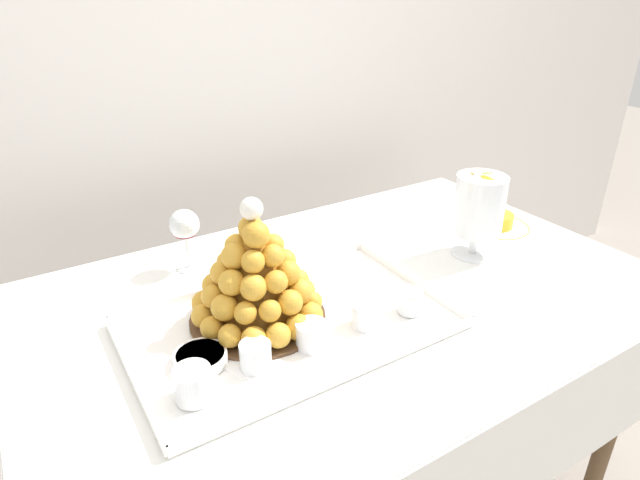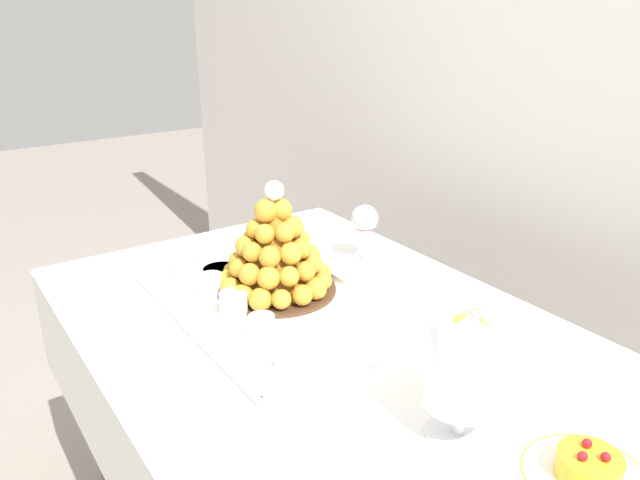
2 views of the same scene
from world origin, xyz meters
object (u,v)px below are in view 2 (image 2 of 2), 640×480
(dessert_cup_centre, at_px, (234,304))
(fruit_tart_plate, at_px, (588,472))
(dessert_cup_left, at_px, (183,268))
(dessert_cup_mid_left, at_px, (211,286))
(serving_tray, at_px, (269,305))
(creme_brulee_ramekin, at_px, (221,272))
(croquembouche, at_px, (275,252))
(dessert_cup_mid_right, at_px, (262,328))
(dessert_cup_right, at_px, (287,354))
(macaron_goblet, at_px, (465,363))
(wine_glass, at_px, (365,221))

(dessert_cup_centre, height_order, fruit_tart_plate, dessert_cup_centre)
(dessert_cup_left, height_order, dessert_cup_mid_left, dessert_cup_left)
(serving_tray, relative_size, dessert_cup_centre, 10.52)
(creme_brulee_ramekin, bearing_deg, dessert_cup_centre, -18.21)
(croquembouche, xyz_separation_m, dessert_cup_left, (-0.19, -0.15, -0.07))
(dessert_cup_mid_right, distance_m, dessert_cup_right, 0.11)
(dessert_cup_right, distance_m, macaron_goblet, 0.35)
(serving_tray, relative_size, croquembouche, 2.31)
(dessert_cup_centre, relative_size, fruit_tart_plate, 0.32)
(serving_tray, height_order, creme_brulee_ramekin, creme_brulee_ramekin)
(macaron_goblet, bearing_deg, dessert_cup_mid_left, -170.28)
(dessert_cup_mid_right, bearing_deg, fruit_tart_plate, 18.05)
(croquembouche, relative_size, macaron_goblet, 1.25)
(wine_glass, bearing_deg, croquembouche, -81.71)
(fruit_tart_plate, distance_m, wine_glass, 0.83)
(dessert_cup_centre, relative_size, wine_glass, 0.40)
(dessert_cup_right, height_order, macaron_goblet, macaron_goblet)
(dessert_cup_mid_left, height_order, creme_brulee_ramekin, dessert_cup_mid_left)
(croquembouche, relative_size, dessert_cup_left, 4.37)
(creme_brulee_ramekin, relative_size, macaron_goblet, 0.44)
(dessert_cup_mid_left, bearing_deg, macaron_goblet, 9.72)
(macaron_goblet, bearing_deg, dessert_cup_left, -170.52)
(dessert_cup_right, bearing_deg, dessert_cup_mid_right, 175.53)
(dessert_cup_mid_left, bearing_deg, dessert_cup_right, -1.67)
(serving_tray, xyz_separation_m, dessert_cup_centre, (-0.00, -0.08, 0.03))
(dessert_cup_centre, xyz_separation_m, macaron_goblet, (0.54, 0.11, 0.10))
(croquembouche, xyz_separation_m, macaron_goblet, (0.58, -0.02, 0.03))
(dessert_cup_left, height_order, dessert_cup_right, dessert_cup_left)
(serving_tray, xyz_separation_m, croquembouche, (-0.05, 0.05, 0.10))
(serving_tray, distance_m, fruit_tart_plate, 0.71)
(dessert_cup_mid_right, height_order, dessert_cup_right, same)
(dessert_cup_right, bearing_deg, dessert_cup_centre, 177.84)
(creme_brulee_ramekin, relative_size, fruit_tart_plate, 0.51)
(dessert_cup_mid_right, height_order, macaron_goblet, macaron_goblet)
(fruit_tart_plate, xyz_separation_m, wine_glass, (-0.80, 0.23, 0.09))
(fruit_tart_plate, bearing_deg, dessert_cup_centre, -164.90)
(dessert_cup_left, height_order, creme_brulee_ramekin, dessert_cup_left)
(dessert_cup_left, relative_size, macaron_goblet, 0.29)
(dessert_cup_centre, bearing_deg, croquembouche, 109.50)
(dessert_cup_mid_left, bearing_deg, wine_glass, 86.50)
(dessert_cup_mid_right, bearing_deg, macaron_goblet, 15.19)
(dessert_cup_centre, distance_m, wine_glass, 0.43)
(croquembouche, height_order, dessert_cup_right, croquembouche)
(dessert_cup_mid_left, xyz_separation_m, wine_glass, (0.03, 0.42, 0.08))
(dessert_cup_mid_left, xyz_separation_m, creme_brulee_ramekin, (-0.08, 0.06, -0.01))
(dessert_cup_left, relative_size, creme_brulee_ramekin, 0.65)
(croquembouche, relative_size, wine_glass, 1.81)
(dessert_cup_left, relative_size, wine_glass, 0.41)
(dessert_cup_centre, bearing_deg, wine_glass, 101.89)
(fruit_tart_plate, bearing_deg, creme_brulee_ramekin, -171.92)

